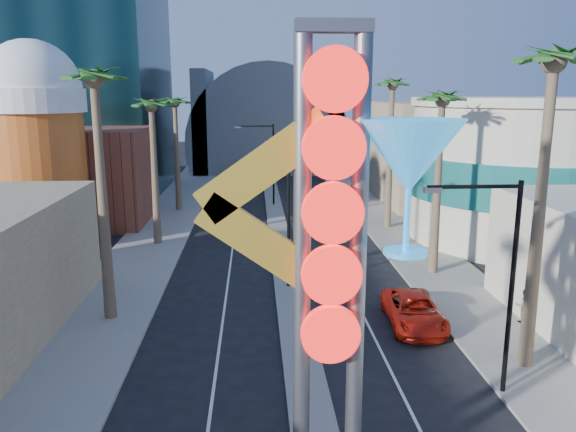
% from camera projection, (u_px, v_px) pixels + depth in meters
% --- Properties ---
extents(sidewalk_west, '(5.00, 100.00, 0.15)m').
position_uv_depth(sidewalk_west, '(162.00, 228.00, 46.08)').
color(sidewalk_west, gray).
rests_on(sidewalk_west, ground).
extents(sidewalk_east, '(5.00, 100.00, 0.15)m').
position_uv_depth(sidewalk_east, '(390.00, 224.00, 47.19)').
color(sidewalk_east, gray).
rests_on(sidewalk_east, ground).
extents(median, '(1.60, 84.00, 0.15)m').
position_uv_depth(median, '(276.00, 218.00, 49.56)').
color(median, gray).
rests_on(median, ground).
extents(brick_filler_west, '(10.00, 10.00, 8.00)m').
position_uv_depth(brick_filler_west, '(88.00, 176.00, 47.78)').
color(brick_filler_west, brown).
rests_on(brick_filler_west, ground).
extents(filler_east, '(10.00, 20.00, 10.00)m').
position_uv_depth(filler_east, '(423.00, 150.00, 59.19)').
color(filler_east, '#94855F').
rests_on(filler_east, ground).
extents(beer_mug, '(7.00, 7.00, 14.50)m').
position_uv_depth(beer_mug, '(37.00, 138.00, 39.10)').
color(beer_mug, '#BB4E19').
rests_on(beer_mug, ground).
extents(turquoise_building, '(16.60, 16.60, 10.60)m').
position_uv_depth(turquoise_building, '(522.00, 171.00, 41.71)').
color(turquoise_building, beige).
rests_on(turquoise_building, ground).
extents(canopy, '(22.00, 16.00, 22.00)m').
position_uv_depth(canopy, '(267.00, 139.00, 81.80)').
color(canopy, slate).
rests_on(canopy, ground).
extents(neon_sign, '(6.53, 2.60, 12.55)m').
position_uv_depth(neon_sign, '(363.00, 241.00, 13.90)').
color(neon_sign, gray).
rests_on(neon_sign, ground).
extents(streetlight_0, '(3.79, 0.25, 8.00)m').
position_uv_depth(streetlight_0, '(298.00, 204.00, 31.01)').
color(streetlight_0, black).
rests_on(streetlight_0, ground).
extents(streetlight_1, '(3.79, 0.25, 8.00)m').
position_uv_depth(streetlight_1, '(268.00, 157.00, 54.35)').
color(streetlight_1, black).
rests_on(streetlight_1, ground).
extents(streetlight_2, '(3.45, 0.25, 8.00)m').
position_uv_depth(streetlight_2, '(500.00, 270.00, 19.69)').
color(streetlight_2, black).
rests_on(streetlight_2, ground).
extents(palm_1, '(2.40, 2.40, 12.70)m').
position_uv_depth(palm_1, '(95.00, 95.00, 25.28)').
color(palm_1, brown).
rests_on(palm_1, ground).
extents(palm_2, '(2.40, 2.40, 11.20)m').
position_uv_depth(palm_2, '(152.00, 114.00, 39.22)').
color(palm_2, brown).
rests_on(palm_2, ground).
extents(palm_3, '(2.40, 2.40, 11.20)m').
position_uv_depth(palm_3, '(175.00, 109.00, 50.91)').
color(palm_3, brown).
rests_on(palm_3, ground).
extents(palm_5, '(2.40, 2.40, 13.20)m').
position_uv_depth(palm_5, '(552.00, 83.00, 20.39)').
color(palm_5, brown).
rests_on(palm_5, ground).
extents(palm_6, '(2.40, 2.40, 11.70)m').
position_uv_depth(palm_6, '(442.00, 110.00, 32.37)').
color(palm_6, brown).
rests_on(palm_6, ground).
extents(palm_7, '(2.40, 2.40, 12.70)m').
position_uv_depth(palm_7, '(392.00, 94.00, 43.88)').
color(palm_7, brown).
rests_on(palm_7, ground).
extents(red_pickup, '(2.71, 5.40, 1.47)m').
position_uv_depth(red_pickup, '(414.00, 311.00, 26.76)').
color(red_pickup, '#AE180D').
rests_on(red_pickup, ground).
extents(pedestrian_b, '(0.93, 0.81, 1.64)m').
position_uv_depth(pedestrian_b, '(524.00, 306.00, 26.74)').
color(pedestrian_b, gray).
rests_on(pedestrian_b, sidewalk_east).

